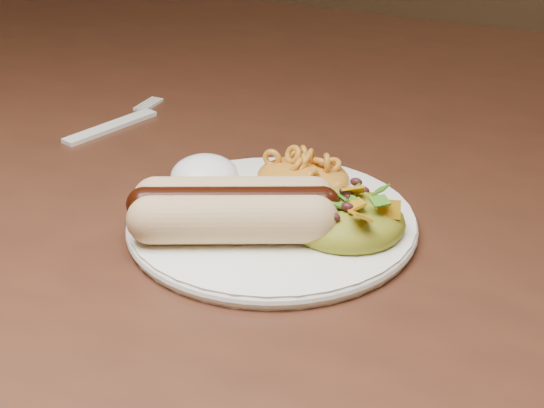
% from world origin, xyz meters
% --- Properties ---
extents(table, '(1.60, 0.90, 0.75)m').
position_xyz_m(table, '(0.00, 0.00, 0.66)').
color(table, '#462315').
rests_on(table, floor).
extents(plate, '(0.26, 0.26, 0.01)m').
position_xyz_m(plate, '(0.05, -0.15, 0.76)').
color(plate, white).
rests_on(plate, table).
extents(hotdog, '(0.12, 0.11, 0.03)m').
position_xyz_m(hotdog, '(0.03, -0.18, 0.78)').
color(hotdog, '#E8C688').
rests_on(hotdog, plate).
extents(mac_and_cheese, '(0.08, 0.07, 0.03)m').
position_xyz_m(mac_and_cheese, '(0.05, -0.09, 0.77)').
color(mac_and_cheese, gold).
rests_on(mac_and_cheese, plate).
extents(sour_cream, '(0.06, 0.06, 0.03)m').
position_xyz_m(sour_cream, '(-0.02, -0.13, 0.78)').
color(sour_cream, white).
rests_on(sour_cream, plate).
extents(taco_salad, '(0.08, 0.08, 0.04)m').
position_xyz_m(taco_salad, '(0.10, -0.15, 0.78)').
color(taco_salad, '#C56E1C').
rests_on(taco_salad, plate).
extents(fork, '(0.07, 0.16, 0.00)m').
position_xyz_m(fork, '(-0.17, -0.04, 0.75)').
color(fork, silver).
rests_on(fork, table).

